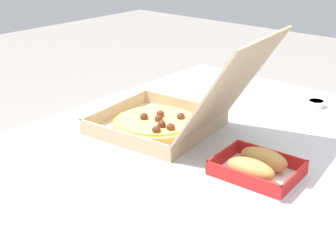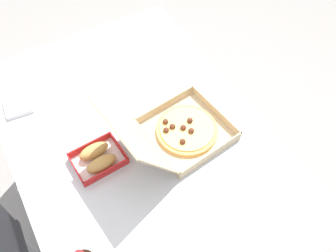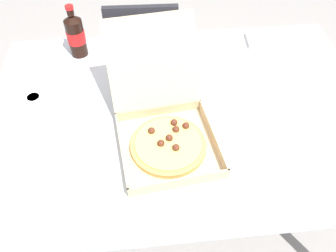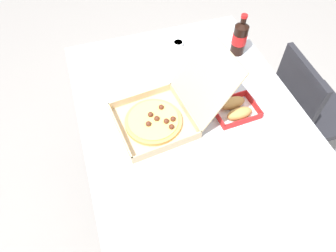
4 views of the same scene
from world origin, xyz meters
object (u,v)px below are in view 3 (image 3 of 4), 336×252
at_px(chair, 144,53).
at_px(dipping_sauce_cup, 34,98).
at_px(pizza_box_open, 165,128).
at_px(napkin_pile, 259,40).
at_px(bread_side_box, 172,71).
at_px(cola_bottle, 76,35).
at_px(paper_menu, 16,176).

bearing_deg(chair, dipping_sauce_cup, -124.43).
bearing_deg(pizza_box_open, napkin_pile, 47.07).
height_order(bread_side_box, napkin_pile, bread_side_box).
xyz_separation_m(pizza_box_open, cola_bottle, (-0.32, 0.51, 0.05)).
bearing_deg(bread_side_box, napkin_pile, 24.58).
bearing_deg(dipping_sauce_cup, bread_side_box, 9.56).
bearing_deg(cola_bottle, bread_side_box, -26.33).
bearing_deg(chair, cola_bottle, -128.44).
relative_size(chair, cola_bottle, 3.71).
bearing_deg(chair, pizza_box_open, -87.31).
bearing_deg(pizza_box_open, paper_menu, -167.40).
relative_size(napkin_pile, dipping_sauce_cup, 1.96).
relative_size(chair, paper_menu, 3.95).
bearing_deg(dipping_sauce_cup, cola_bottle, 61.33).
distance_m(bread_side_box, paper_menu, 0.68).
xyz_separation_m(chair, paper_menu, (-0.44, -0.97, 0.28)).
bearing_deg(paper_menu, bread_side_box, 39.24).
xyz_separation_m(bread_side_box, paper_menu, (-0.53, -0.43, -0.02)).
bearing_deg(bread_side_box, pizza_box_open, -100.11).
bearing_deg(pizza_box_open, cola_bottle, 122.40).
height_order(chair, cola_bottle, cola_bottle).
bearing_deg(dipping_sauce_cup, paper_menu, -90.86).
relative_size(bread_side_box, paper_menu, 0.94).
relative_size(pizza_box_open, bread_side_box, 2.56).
height_order(paper_menu, dipping_sauce_cup, dipping_sauce_cup).
bearing_deg(napkin_pile, bread_side_box, -155.42).
xyz_separation_m(pizza_box_open, dipping_sauce_cup, (-0.47, 0.23, -0.04)).
distance_m(paper_menu, dipping_sauce_cup, 0.34).
height_order(chair, dipping_sauce_cup, chair).
bearing_deg(napkin_pile, cola_bottle, -179.72).
distance_m(pizza_box_open, cola_bottle, 0.60).
height_order(pizza_box_open, bread_side_box, pizza_box_open).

